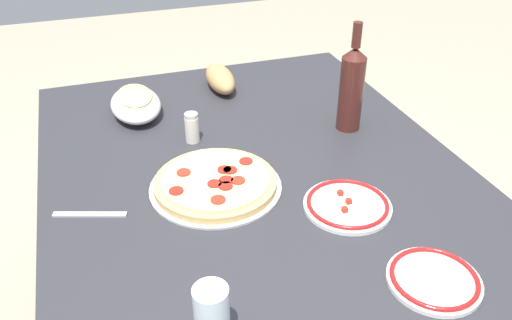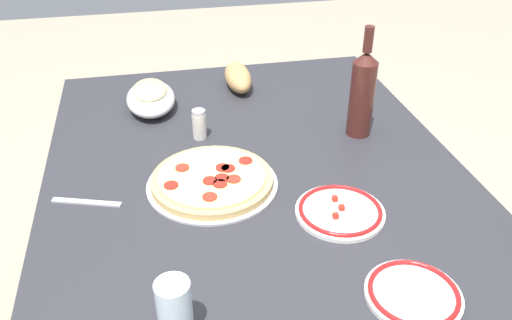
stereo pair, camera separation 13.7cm
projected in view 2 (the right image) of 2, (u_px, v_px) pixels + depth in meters
The scene contains 10 objects.
dining_table at pixel (256, 202), 1.45m from camera, with size 1.40×1.08×0.76m.
pepperoni_pizza at pixel (212, 180), 1.32m from camera, with size 0.33×0.33×0.03m.
baked_pasta_dish at pixel (151, 97), 1.67m from camera, with size 0.24×0.15×0.08m.
wine_bottle at pixel (362, 92), 1.48m from camera, with size 0.07×0.07×0.32m.
water_glass at pixel (175, 311), 0.91m from camera, with size 0.06×0.06×0.13m, color silver.
side_plate_near at pixel (413, 294), 1.01m from camera, with size 0.19×0.19×0.02m.
side_plate_far at pixel (340, 211), 1.23m from camera, with size 0.21×0.21×0.02m.
bread_loaf at pixel (238, 77), 1.80m from camera, with size 0.20×0.09×0.08m, color tan.
spice_shaker at pixel (199, 124), 1.51m from camera, with size 0.04×0.04×0.09m.
fork_right at pixel (87, 202), 1.27m from camera, with size 0.17×0.02×0.01m, color #B7B7BC.
Camera 2 is at (-1.14, 0.24, 1.52)m, focal length 37.45 mm.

